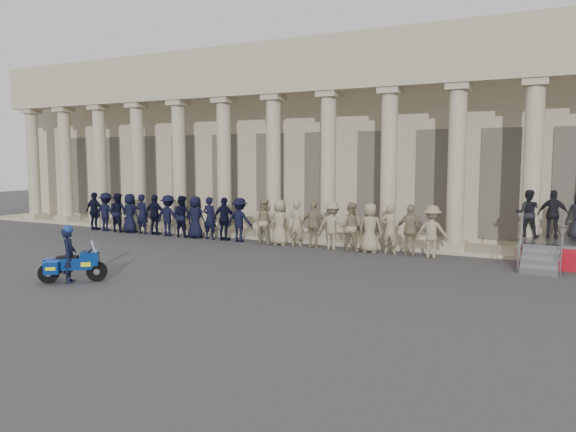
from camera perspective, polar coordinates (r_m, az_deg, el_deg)
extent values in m
plane|color=#38383A|center=(17.54, -10.66, -5.94)|extent=(90.00, 90.00, 0.00)
cube|color=tan|center=(30.38, 7.24, 7.60)|extent=(40.00, 10.00, 9.00)
cube|color=tan|center=(24.91, 2.05, -2.17)|extent=(40.00, 2.60, 0.15)
cube|color=tan|center=(24.16, 1.26, 13.55)|extent=(35.80, 1.00, 1.00)
cube|color=tan|center=(24.34, 1.27, 16.12)|extent=(35.80, 1.00, 1.20)
cube|color=tan|center=(35.11, -24.24, 0.02)|extent=(0.90, 0.90, 0.30)
cylinder|color=tan|center=(34.96, -24.44, 4.84)|extent=(0.64, 0.64, 5.60)
cube|color=tan|center=(35.06, -24.65, 9.61)|extent=(0.85, 0.85, 0.24)
cube|color=tan|center=(33.11, -21.47, -0.19)|extent=(0.90, 0.90, 0.30)
cylinder|color=tan|center=(32.95, -21.67, 4.92)|extent=(0.64, 0.64, 5.60)
cube|color=tan|center=(33.05, -21.86, 9.98)|extent=(0.85, 0.85, 0.24)
cube|color=tan|center=(31.18, -18.36, -0.43)|extent=(0.90, 0.90, 0.30)
cylinder|color=tan|center=(31.02, -18.53, 4.99)|extent=(0.64, 0.64, 5.60)
cube|color=tan|center=(31.12, -18.71, 10.37)|extent=(0.85, 0.85, 0.24)
cube|color=tan|center=(29.37, -14.85, -0.70)|extent=(0.90, 0.90, 0.30)
cylinder|color=tan|center=(29.19, -15.00, 5.06)|extent=(0.64, 0.64, 5.60)
cube|color=tan|center=(29.30, -15.15, 10.78)|extent=(0.85, 0.85, 0.24)
cube|color=tan|center=(27.68, -10.89, -1.00)|extent=(0.90, 0.90, 0.30)
cylinder|color=tan|center=(27.49, -11.01, 5.12)|extent=(0.64, 0.64, 5.60)
cube|color=tan|center=(27.61, -11.13, 11.19)|extent=(0.85, 0.85, 0.24)
cube|color=tan|center=(26.14, -6.44, -1.33)|extent=(0.90, 0.90, 0.30)
cylinder|color=tan|center=(25.93, -6.51, 5.15)|extent=(0.64, 0.64, 5.60)
cube|color=tan|center=(26.06, -6.59, 11.58)|extent=(0.85, 0.85, 0.24)
cube|color=tan|center=(24.77, -1.46, -1.69)|extent=(0.90, 0.90, 0.30)
cylinder|color=tan|center=(24.56, -1.48, 5.15)|extent=(0.64, 0.64, 5.60)
cube|color=tan|center=(24.70, -1.50, 11.94)|extent=(0.85, 0.85, 0.24)
cube|color=tan|center=(23.62, 4.05, -2.08)|extent=(0.90, 0.90, 0.30)
cylinder|color=tan|center=(23.39, 4.10, 5.10)|extent=(0.64, 0.64, 5.60)
cube|color=tan|center=(23.54, 4.15, 12.22)|extent=(0.85, 0.85, 0.24)
cube|color=tan|center=(22.70, 10.06, -2.47)|extent=(0.90, 0.90, 0.30)
cylinder|color=tan|center=(22.47, 10.20, 4.99)|extent=(0.64, 0.64, 5.60)
cube|color=tan|center=(22.62, 10.34, 12.41)|extent=(0.85, 0.85, 0.24)
cube|color=tan|center=(22.06, 16.51, -2.87)|extent=(0.90, 0.90, 0.30)
cylinder|color=tan|center=(21.82, 16.74, 4.81)|extent=(0.64, 0.64, 5.60)
cube|color=tan|center=(21.97, 16.97, 12.44)|extent=(0.85, 0.85, 0.24)
cube|color=tan|center=(21.71, 23.26, -3.24)|extent=(0.90, 0.90, 0.30)
cylinder|color=tan|center=(21.46, 23.58, 4.56)|extent=(0.64, 0.64, 5.60)
cube|color=tan|center=(21.62, 23.90, 12.31)|extent=(0.85, 0.85, 0.24)
cube|color=black|center=(35.27, -20.50, 3.86)|extent=(1.30, 0.12, 4.20)
cube|color=black|center=(33.37, -17.52, 3.86)|extent=(1.30, 0.12, 4.20)
cube|color=black|center=(31.57, -14.20, 3.86)|extent=(1.30, 0.12, 4.20)
cube|color=black|center=(29.89, -10.49, 3.84)|extent=(1.30, 0.12, 4.20)
cube|color=black|center=(28.35, -6.36, 3.79)|extent=(1.30, 0.12, 4.20)
cube|color=black|center=(26.98, -1.78, 3.72)|extent=(1.30, 0.12, 4.20)
cube|color=black|center=(25.79, 3.26, 3.62)|extent=(1.30, 0.12, 4.20)
cube|color=black|center=(24.82, 8.73, 3.47)|extent=(1.30, 0.12, 4.20)
cube|color=black|center=(24.09, 14.59, 3.28)|extent=(1.30, 0.12, 4.20)
cube|color=black|center=(23.63, 20.74, 3.04)|extent=(1.30, 0.12, 4.20)
cube|color=black|center=(23.44, 27.06, 2.76)|extent=(1.30, 0.12, 4.20)
imported|color=black|center=(29.57, -19.04, 0.47)|extent=(1.11, 0.46, 1.89)
imported|color=black|center=(29.00, -17.99, 0.41)|extent=(1.22, 0.70, 1.89)
imported|color=black|center=(28.45, -16.89, 0.34)|extent=(0.92, 0.71, 1.89)
imported|color=black|center=(27.91, -15.76, 0.27)|extent=(0.92, 0.60, 1.89)
imported|color=black|center=(27.38, -14.57, 0.20)|extent=(0.69, 0.45, 1.89)
imported|color=black|center=(26.86, -13.35, 0.12)|extent=(1.11, 0.46, 1.89)
imported|color=black|center=(26.35, -12.07, 0.04)|extent=(1.22, 0.70, 1.89)
imported|color=black|center=(25.86, -10.74, -0.04)|extent=(0.92, 0.71, 1.89)
imported|color=black|center=(25.38, -9.37, -0.13)|extent=(0.92, 0.60, 1.89)
imported|color=black|center=(24.92, -7.94, -0.21)|extent=(0.69, 0.45, 1.89)
imported|color=black|center=(24.47, -6.46, -0.30)|extent=(1.11, 0.46, 1.89)
imported|color=black|center=(24.04, -4.92, -0.40)|extent=(1.22, 0.70, 1.89)
imported|color=gray|center=(23.43, -2.50, -0.55)|extent=(0.92, 0.71, 1.89)
imported|color=gray|center=(23.04, -0.83, -0.65)|extent=(0.92, 0.60, 1.89)
imported|color=gray|center=(22.68, 0.90, -0.75)|extent=(0.69, 0.45, 1.89)
imported|color=gray|center=(22.34, 2.69, -0.86)|extent=(1.11, 0.46, 1.89)
imported|color=gray|center=(22.02, 4.52, -0.97)|extent=(1.22, 0.70, 1.89)
imported|color=gray|center=(21.73, 6.41, -1.08)|extent=(0.92, 0.71, 1.89)
imported|color=gray|center=(21.46, 8.35, -1.19)|extent=(0.92, 0.60, 1.89)
imported|color=gray|center=(21.21, 10.33, -1.31)|extent=(0.69, 0.45, 1.89)
imported|color=gray|center=(20.99, 12.36, -1.43)|extent=(1.11, 0.46, 1.89)
imported|color=gray|center=(20.80, 14.43, -1.54)|extent=(1.22, 0.70, 1.89)
cube|color=#AB0D1A|center=(21.26, 23.00, -3.25)|extent=(0.04, 2.89, 0.72)
cube|color=gray|center=(18.96, 24.10, -5.15)|extent=(1.10, 0.28, 0.21)
cube|color=gray|center=(19.20, 24.18, -4.40)|extent=(1.10, 0.28, 0.21)
cube|color=gray|center=(19.44, 24.26, -3.67)|extent=(1.10, 0.28, 0.21)
cube|color=gray|center=(19.68, 24.34, -2.95)|extent=(1.10, 0.28, 0.21)
imported|color=black|center=(21.31, 23.20, 0.26)|extent=(0.81, 0.63, 1.66)
imported|color=black|center=(21.26, 25.35, 0.16)|extent=(0.98, 0.41, 1.66)
cylinder|color=black|center=(17.27, -18.84, -5.35)|extent=(0.53, 0.46, 0.58)
cylinder|color=black|center=(17.51, -23.15, -5.36)|extent=(0.53, 0.46, 0.58)
cube|color=navy|center=(17.32, -20.89, -4.53)|extent=(1.02, 0.92, 0.34)
cube|color=navy|center=(17.23, -19.46, -4.06)|extent=(0.67, 0.66, 0.40)
cube|color=silver|center=(17.26, -19.44, -4.72)|extent=(0.32, 0.33, 0.11)
cube|color=#B2BFCC|center=(17.16, -19.00, -3.07)|extent=(0.40, 0.43, 0.47)
cube|color=black|center=(17.32, -21.49, -3.96)|extent=(0.63, 0.59, 0.09)
cube|color=navy|center=(17.44, -23.05, -4.31)|extent=(0.43, 0.43, 0.19)
cube|color=navy|center=(17.17, -22.94, -4.91)|extent=(0.43, 0.40, 0.35)
cube|color=#E9EC0C|center=(17.17, -22.94, -4.91)|extent=(0.34, 0.33, 0.09)
cube|color=navy|center=(17.72, -22.56, -4.57)|extent=(0.43, 0.40, 0.35)
cube|color=#E9EC0C|center=(17.72, -22.56, -4.57)|extent=(0.34, 0.33, 0.09)
cylinder|color=silver|center=(17.66, -22.15, -5.32)|extent=(0.47, 0.40, 0.09)
cylinder|color=black|center=(17.19, -19.49, -3.37)|extent=(0.41, 0.50, 0.03)
imported|color=black|center=(17.30, -21.35, -3.73)|extent=(0.66, 0.69, 1.59)
sphere|color=navy|center=(17.20, -21.45, -1.29)|extent=(0.28, 0.28, 0.28)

